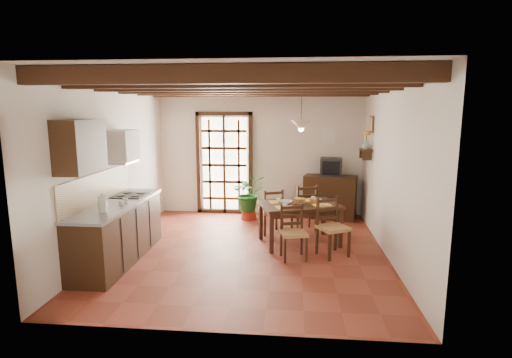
# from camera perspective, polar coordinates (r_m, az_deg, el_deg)

# --- Properties ---
(ground_plane) EXTENTS (5.00, 5.00, 0.00)m
(ground_plane) POSITION_cam_1_polar(r_m,az_deg,el_deg) (6.77, -1.17, -10.20)
(ground_plane) COLOR maroon
(room_shell) EXTENTS (4.52, 5.02, 2.81)m
(room_shell) POSITION_cam_1_polar(r_m,az_deg,el_deg) (6.38, -1.23, 5.30)
(room_shell) COLOR silver
(room_shell) RESTS_ON ground_plane
(ceiling_beams) EXTENTS (4.50, 4.34, 0.20)m
(ceiling_beams) POSITION_cam_1_polar(r_m,az_deg,el_deg) (6.37, -1.26, 13.16)
(ceiling_beams) COLOR black
(ceiling_beams) RESTS_ON room_shell
(french_door) EXTENTS (1.26, 0.11, 2.32)m
(french_door) POSITION_cam_1_polar(r_m,az_deg,el_deg) (8.97, -4.52, 2.49)
(french_door) COLOR white
(french_door) RESTS_ON ground_plane
(kitchen_counter) EXTENTS (0.64, 2.25, 1.38)m
(kitchen_counter) POSITION_cam_1_polar(r_m,az_deg,el_deg) (6.58, -19.11, -7.02)
(kitchen_counter) COLOR black
(kitchen_counter) RESTS_ON ground_plane
(upper_cabinet) EXTENTS (0.35, 0.80, 0.70)m
(upper_cabinet) POSITION_cam_1_polar(r_m,az_deg,el_deg) (5.77, -23.82, 4.31)
(upper_cabinet) COLOR black
(upper_cabinet) RESTS_ON room_shell
(range_hood) EXTENTS (0.38, 0.60, 0.54)m
(range_hood) POSITION_cam_1_polar(r_m,az_deg,el_deg) (6.88, -18.55, 4.44)
(range_hood) COLOR white
(range_hood) RESTS_ON room_shell
(counter_items) EXTENTS (0.50, 1.43, 0.25)m
(counter_items) POSITION_cam_1_polar(r_m,az_deg,el_deg) (6.54, -19.02, -2.72)
(counter_items) COLOR black
(counter_items) RESTS_ON kitchen_counter
(dining_table) EXTENTS (1.52, 1.22, 0.72)m
(dining_table) POSITION_cam_1_polar(r_m,az_deg,el_deg) (6.99, 6.24, -4.24)
(dining_table) COLOR #351C11
(dining_table) RESTS_ON ground_plane
(chair_near_left) EXTENTS (0.47, 0.45, 0.85)m
(chair_near_left) POSITION_cam_1_polar(r_m,az_deg,el_deg) (6.38, 5.36, -9.00)
(chair_near_left) COLOR #AD7F49
(chair_near_left) RESTS_ON ground_plane
(chair_near_right) EXTENTS (0.58, 0.58, 0.94)m
(chair_near_right) POSITION_cam_1_polar(r_m,az_deg,el_deg) (6.60, 10.85, -8.24)
(chair_near_right) COLOR #AD7F49
(chair_near_right) RESTS_ON ground_plane
(chair_far_left) EXTENTS (0.52, 0.51, 0.87)m
(chair_far_left) POSITION_cam_1_polar(r_m,az_deg,el_deg) (7.61, 2.15, -5.77)
(chair_far_left) COLOR #AD7F49
(chair_far_left) RESTS_ON ground_plane
(chair_far_right) EXTENTS (0.54, 0.52, 0.93)m
(chair_far_right) POSITION_cam_1_polar(r_m,az_deg,el_deg) (7.80, 6.87, -5.30)
(chair_far_right) COLOR #AD7F49
(chair_far_right) RESTS_ON ground_plane
(table_setting) EXTENTS (0.96, 0.64, 0.09)m
(table_setting) POSITION_cam_1_polar(r_m,az_deg,el_deg) (6.97, 6.25, -3.53)
(table_setting) COLOR #FDA827
(table_setting) RESTS_ON dining_table
(table_bowl) EXTENTS (0.24, 0.24, 0.05)m
(table_bowl) POSITION_cam_1_polar(r_m,az_deg,el_deg) (6.94, 4.28, -3.31)
(table_bowl) COLOR white
(table_bowl) RESTS_ON dining_table
(sideboard) EXTENTS (1.18, 0.74, 0.93)m
(sideboard) POSITION_cam_1_polar(r_m,az_deg,el_deg) (8.78, 10.52, -2.52)
(sideboard) COLOR black
(sideboard) RESTS_ON ground_plane
(crt_tv) EXTENTS (0.49, 0.45, 0.39)m
(crt_tv) POSITION_cam_1_polar(r_m,az_deg,el_deg) (8.66, 10.66, 1.70)
(crt_tv) COLOR black
(crt_tv) RESTS_ON sideboard
(fuse_box) EXTENTS (0.25, 0.03, 0.32)m
(fuse_box) POSITION_cam_1_polar(r_m,az_deg,el_deg) (8.85, 10.38, 5.99)
(fuse_box) COLOR white
(fuse_box) RESTS_ON room_shell
(plant_pot) EXTENTS (0.36, 0.36, 0.22)m
(plant_pot) POSITION_cam_1_polar(r_m,az_deg,el_deg) (8.62, -1.06, -5.01)
(plant_pot) COLOR maroon
(plant_pot) RESTS_ON ground_plane
(potted_plant) EXTENTS (2.29, 2.16, 2.02)m
(potted_plant) POSITION_cam_1_polar(r_m,az_deg,el_deg) (8.52, -1.07, -2.02)
(potted_plant) COLOR #144C19
(potted_plant) RESTS_ON ground_plane
(wall_shelf) EXTENTS (0.20, 0.42, 0.20)m
(wall_shelf) POSITION_cam_1_polar(r_m,az_deg,el_deg) (8.09, 15.40, 3.74)
(wall_shelf) COLOR black
(wall_shelf) RESTS_ON room_shell
(shelf_vase) EXTENTS (0.15, 0.15, 0.15)m
(shelf_vase) POSITION_cam_1_polar(r_m,az_deg,el_deg) (8.07, 15.44, 4.73)
(shelf_vase) COLOR #B2BFB2
(shelf_vase) RESTS_ON wall_shelf
(shelf_flowers) EXTENTS (0.14, 0.14, 0.36)m
(shelf_flowers) POSITION_cam_1_polar(r_m,az_deg,el_deg) (8.06, 15.51, 6.20)
(shelf_flowers) COLOR #FDA827
(shelf_flowers) RESTS_ON shelf_vase
(framed_picture) EXTENTS (0.03, 0.32, 0.32)m
(framed_picture) POSITION_cam_1_polar(r_m,az_deg,el_deg) (8.06, 16.16, 7.54)
(framed_picture) COLOR brown
(framed_picture) RESTS_ON room_shell
(pendant_lamp) EXTENTS (0.36, 0.36, 0.84)m
(pendant_lamp) POSITION_cam_1_polar(r_m,az_deg,el_deg) (6.89, 6.45, 7.76)
(pendant_lamp) COLOR black
(pendant_lamp) RESTS_ON room_shell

